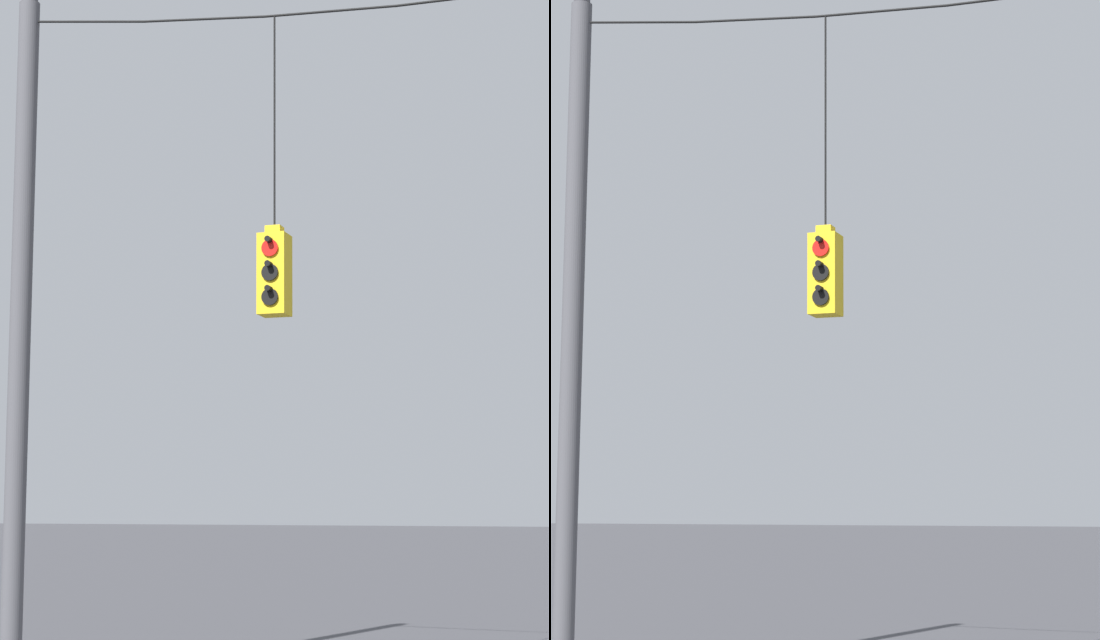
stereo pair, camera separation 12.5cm
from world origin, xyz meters
TOP-DOWN VIEW (x-y plane):
  - utility_pole_left at (-5.68, 0.43)m, footprint 0.27×0.27m
  - traffic_light_over_intersection at (-2.32, 0.43)m, footprint 0.34×0.58m

SIDE VIEW (x-z plane):
  - utility_pole_left at x=-5.68m, z-range -0.01..8.91m
  - traffic_light_over_intersection at x=-2.32m, z-range 3.16..6.86m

